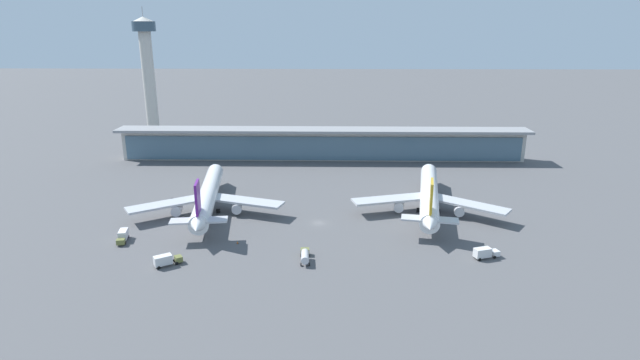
% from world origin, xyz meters
% --- Properties ---
extents(ground_plane, '(1200.00, 1200.00, 0.00)m').
position_xyz_m(ground_plane, '(0.00, 0.00, 0.00)').
color(ground_plane, '#515154').
extents(airliner_left_stand, '(52.11, 68.25, 18.18)m').
position_xyz_m(airliner_left_stand, '(-38.28, 9.74, 5.73)').
color(airliner_left_stand, white).
rests_on(airliner_left_stand, ground).
extents(airliner_centre_stand, '(51.70, 68.02, 18.18)m').
position_xyz_m(airliner_centre_stand, '(37.75, 11.91, 5.73)').
color(airliner_centre_stand, white).
rests_on(airliner_centre_stand, ground).
extents(service_truck_near_nose_olive, '(2.86, 8.71, 2.95)m').
position_xyz_m(service_truck_near_nose_olive, '(-3.13, -27.88, 1.71)').
color(service_truck_near_nose_olive, olive).
rests_on(service_truck_near_nose_olive, ground).
extents(service_truck_under_wing_olive, '(3.20, 3.25, 2.05)m').
position_xyz_m(service_truck_under_wing_olive, '(-53.49, 17.65, 0.87)').
color(service_truck_under_wing_olive, olive).
rests_on(service_truck_under_wing_olive, ground).
extents(service_truck_mid_apron_white, '(7.65, 4.47, 3.10)m').
position_xyz_m(service_truck_mid_apron_white, '(46.43, -25.15, 1.69)').
color(service_truck_mid_apron_white, silver).
rests_on(service_truck_mid_apron_white, ground).
extents(service_truck_by_tail_olive, '(7.39, 5.87, 3.10)m').
position_xyz_m(service_truck_by_tail_olive, '(-40.15, -31.36, 1.69)').
color(service_truck_by_tail_olive, olive).
rests_on(service_truck_by_tail_olive, ground).
extents(service_truck_on_taxiway_olive, '(3.59, 7.60, 3.10)m').
position_xyz_m(service_truck_on_taxiway_olive, '(-58.08, -15.54, 1.69)').
color(service_truck_on_taxiway_olive, olive).
rests_on(service_truck_on_taxiway_olive, ground).
extents(terminal_building, '(193.06, 12.80, 15.20)m').
position_xyz_m(terminal_building, '(0.00, 81.16, 7.87)').
color(terminal_building, beige).
rests_on(terminal_building, ground).
extents(control_tower, '(12.00, 12.00, 70.92)m').
position_xyz_m(control_tower, '(-93.64, 118.91, 38.69)').
color(control_tower, beige).
rests_on(control_tower, ground).
extents(safety_cone_alpha, '(0.62, 0.62, 0.70)m').
position_xyz_m(safety_cone_alpha, '(-23.62, -16.73, 0.32)').
color(safety_cone_alpha, orange).
rests_on(safety_cone_alpha, ground).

